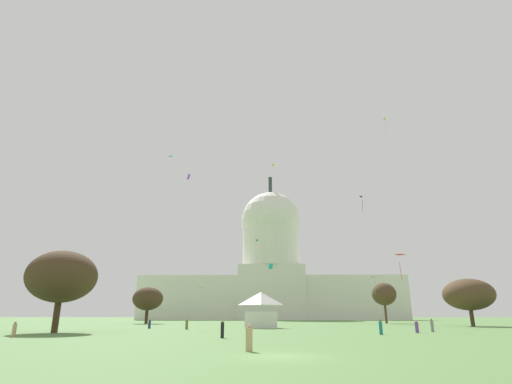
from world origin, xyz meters
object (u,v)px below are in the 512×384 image
(kite_pink_low, at_px, (374,280))
(person_purple_near_tent, at_px, (417,327))
(kite_violet_mid, at_px, (189,177))
(kite_black_mid, at_px, (362,198))
(person_grey_edge_east, at_px, (432,326))
(person_olive_back_center, at_px, (187,325))
(person_tan_edge_west, at_px, (14,330))
(kite_orange_low, at_px, (201,289))
(tree_east_mid, at_px, (384,294))
(kite_red_low, at_px, (399,258))
(kite_cyan_high, at_px, (172,158))
(tree_west_far, at_px, (148,299))
(tree_east_far, at_px, (468,295))
(person_black_lawn_far_right, at_px, (222,330))
(kite_yellow_high, at_px, (273,165))
(kite_green_mid, at_px, (257,240))
(person_navy_front_center, at_px, (149,324))
(event_tent, at_px, (261,310))
(kite_lime_high, at_px, (386,121))
(capitol_building, at_px, (271,272))
(tree_west_near, at_px, (62,277))
(kite_magenta_high, at_px, (269,189))
(kite_turquoise_low, at_px, (271,266))
(person_tan_back_right, at_px, (249,339))
(person_teal_front_right, at_px, (381,328))

(kite_pink_low, bearing_deg, person_purple_near_tent, 114.06)
(kite_violet_mid, relative_size, kite_black_mid, 0.38)
(person_purple_near_tent, relative_size, kite_pink_low, 0.42)
(person_grey_edge_east, relative_size, person_olive_back_center, 1.06)
(person_tan_edge_west, relative_size, kite_orange_low, 0.92)
(person_olive_back_center, bearing_deg, tree_east_mid, 52.62)
(kite_red_low, distance_m, kite_black_mid, 34.65)
(person_tan_edge_west, height_order, kite_orange_low, kite_orange_low)
(person_grey_edge_east, xyz_separation_m, kite_cyan_high, (-46.84, 35.56, 39.66))
(tree_west_far, xyz_separation_m, person_tan_edge_west, (5.55, -67.20, -5.71))
(tree_east_far, bearing_deg, tree_west_far, 162.17)
(person_black_lawn_far_right, bearing_deg, tree_west_far, 150.35)
(kite_orange_low, bearing_deg, kite_yellow_high, -110.54)
(kite_green_mid, bearing_deg, person_grey_edge_east, 53.97)
(person_grey_edge_east, height_order, kite_red_low, kite_red_low)
(person_navy_front_center, height_order, kite_violet_mid, kite_violet_mid)
(event_tent, xyz_separation_m, kite_violet_mid, (-17.43, 14.71, 30.70))
(person_olive_back_center, bearing_deg, person_navy_front_center, 156.15)
(tree_east_mid, bearing_deg, person_olive_back_center, -133.38)
(kite_lime_high, bearing_deg, kite_violet_mid, 101.68)
(person_black_lawn_far_right, xyz_separation_m, kite_pink_low, (31.05, 58.78, 9.68))
(person_black_lawn_far_right, height_order, person_navy_front_center, person_black_lawn_far_right)
(person_navy_front_center, height_order, kite_red_low, kite_red_low)
(capitol_building, height_order, person_black_lawn_far_right, capitol_building)
(tree_east_mid, height_order, kite_yellow_high, kite_yellow_high)
(person_navy_front_center, bearing_deg, kite_violet_mid, -67.65)
(tree_west_near, xyz_separation_m, kite_magenta_high, (28.80, 98.93, 43.61))
(tree_west_far, height_order, kite_black_mid, kite_black_mid)
(kite_black_mid, bearing_deg, kite_violet_mid, 131.85)
(kite_orange_low, bearing_deg, tree_east_far, 167.48)
(kite_turquoise_low, relative_size, kite_green_mid, 1.66)
(event_tent, relative_size, person_tan_edge_west, 3.92)
(tree_east_mid, relative_size, person_purple_near_tent, 6.85)
(person_black_lawn_far_right, distance_m, person_purple_near_tent, 27.49)
(person_tan_edge_west, relative_size, kite_red_low, 0.43)
(person_tan_back_right, bearing_deg, kite_magenta_high, -8.91)
(person_teal_front_right, xyz_separation_m, kite_turquoise_low, (-12.58, 53.63, 13.46))
(kite_yellow_high, xyz_separation_m, kite_lime_high, (30.44, -47.09, -5.25))
(capitol_building, bearing_deg, kite_green_mid, -97.27)
(kite_yellow_high, bearing_deg, person_teal_front_right, -82.37)
(person_navy_front_center, bearing_deg, person_tan_back_right, 141.35)
(kite_lime_high, bearing_deg, kite_turquoise_low, 83.18)
(tree_east_far, bearing_deg, tree_east_mid, 108.30)
(tree_west_near, bearing_deg, event_tent, 37.13)
(person_tan_back_right, bearing_deg, kite_lime_high, -33.20)
(person_olive_back_center, relative_size, kite_lime_high, 0.48)
(person_purple_near_tent, height_order, kite_cyan_high, kite_cyan_high)
(capitol_building, xyz_separation_m, tree_west_far, (-34.39, -83.31, -15.32))
(person_olive_back_center, bearing_deg, event_tent, 37.25)
(person_tan_back_right, height_order, kite_cyan_high, kite_cyan_high)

